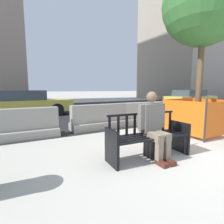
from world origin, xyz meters
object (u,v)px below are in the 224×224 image
Objects in this scene: seated_person at (154,124)px; car_sedan_mid at (23,103)px; jersey_barrier_centre at (100,119)px; jersey_barrier_right at (143,115)px; car_taxi_near at (190,98)px; jersey_barrier_left at (20,127)px; street_tree at (204,4)px; street_bench at (148,138)px; construction_fence at (197,115)px.

seated_person reaches higher than car_sedan_mid.
jersey_barrier_right is at bearing 0.33° from jersey_barrier_centre.
car_taxi_near reaches higher than jersey_barrier_right.
seated_person reaches higher than jersey_barrier_left.
car_taxi_near is at bearing 38.12° from street_tree.
jersey_barrier_left is (-2.17, 2.74, -0.06)m from street_bench.
car_sedan_mid is (-4.56, 6.42, -3.11)m from street_tree.
jersey_barrier_right is 4.03m from street_tree.
car_sedan_mid reaches higher than jersey_barrier_centre.
seated_person reaches higher than car_taxi_near.
jersey_barrier_right is at bearing 1.34° from jersey_barrier_left.
jersey_barrier_left is 4.38m from jersey_barrier_right.
street_tree is (0.44, -2.05, 3.44)m from jersey_barrier_right.
car_taxi_near reaches higher than jersey_barrier_left.
car_sedan_mid is (-11.65, 0.86, 0.00)m from car_taxi_near.
street_bench is 11.63m from car_taxi_near.
jersey_barrier_centre is 0.99× the size of jersey_barrier_right.
construction_fence is 7.88m from car_sedan_mid.
street_bench reaches higher than jersey_barrier_right.
street_tree is 3.26× the size of construction_fence.
car_sedan_mid reaches higher than jersey_barrier_left.
jersey_barrier_left is 4.50m from car_sedan_mid.
street_bench is 0.37× the size of car_sedan_mid.
construction_fence is (2.59, 0.86, -0.13)m from seated_person.
seated_person is at bearing -146.43° from car_taxi_near.
street_bench is 3.60m from jersey_barrier_right.
car_taxi_near is (7.09, 5.56, 0.10)m from construction_fence.
car_sedan_mid reaches higher than jersey_barrier_right.
jersey_barrier_centre is 4.91m from car_sedan_mid.
jersey_barrier_left is at bearing 128.61° from seated_person.
street_tree reaches higher than street_bench.
car_sedan_mid is (-4.56, 6.42, 0.10)m from construction_fence.
jersey_barrier_centre is 10.11m from car_taxi_near.
seated_person is (0.07, -0.06, 0.29)m from street_bench.
car_sedan_mid is at bearing 133.27° from jersey_barrier_right.
jersey_barrier_centre and jersey_barrier_right have the same top height.
jersey_barrier_left is 0.49× the size of car_taxi_near.
jersey_barrier_right is at bearing 53.60° from seated_person.
construction_fence reaches higher than street_bench.
jersey_barrier_right is at bearing 102.26° from construction_fence.
seated_person is 0.28× the size of car_sedan_mid.
car_sedan_mid is (0.26, 4.48, 0.32)m from jersey_barrier_left.
street_bench is 1.31× the size of seated_person.
construction_fence is at bearing -141.88° from car_taxi_near.
car_taxi_near is at bearing 25.01° from jersey_barrier_right.
jersey_barrier_right is 0.41× the size of street_tree.
jersey_barrier_centre is 1.31× the size of construction_fence.
street_tree is (4.83, -1.94, 3.44)m from jersey_barrier_left.
jersey_barrier_centre and jersey_barrier_left have the same top height.
construction_fence is at bearing -40.44° from jersey_barrier_centre.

